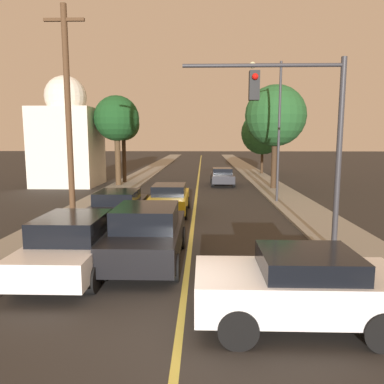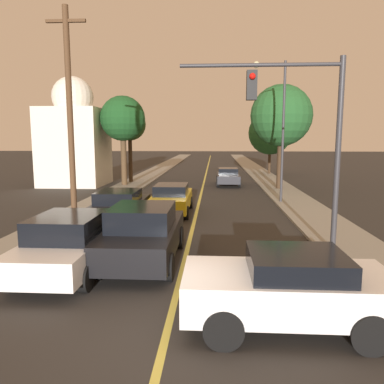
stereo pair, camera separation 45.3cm
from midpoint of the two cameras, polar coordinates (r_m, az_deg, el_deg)
name	(u,v)px [view 2 (the right image)]	position (r m, az deg, el deg)	size (l,w,h in m)	color
ground_plane	(166,334)	(7.72, -2.13, -20.88)	(200.00, 200.00, 0.00)	#2D2B28
road_surface	(207,171)	(42.88, 2.56, 3.22)	(8.77, 80.00, 0.01)	#2D2B28
sidewalk_left	(158,170)	(43.33, -4.92, 3.32)	(2.50, 80.00, 0.12)	gray
sidewalk_right	(256,171)	(43.16, 10.07, 3.21)	(2.50, 80.00, 0.12)	gray
car_near_lane_front	(144,233)	(11.42, -6.27, -6.29)	(2.12, 4.82, 1.77)	black
car_near_lane_second	(172,198)	(18.67, -2.43, -1.00)	(1.90, 4.52, 1.48)	gold
car_outer_lane_front	(71,242)	(11.16, -16.89, -7.31)	(2.06, 4.87, 1.64)	white
car_outer_lane_second	(120,207)	(16.29, -10.21, -2.31)	(1.99, 4.56, 1.55)	black
car_far_oncoming	(228,176)	(30.04, 5.93, 2.39)	(1.85, 4.31, 1.36)	black
car_crossing_right	(289,287)	(7.93, 16.16, -13.81)	(4.12, 2.03, 1.54)	white
traffic_signal_mast	(301,121)	(12.48, 17.34, 10.34)	(5.09, 0.42, 6.12)	#333338
streetlamp_right	(277,114)	(21.94, 13.35, 11.49)	(1.83, 0.36, 7.84)	#333338
utility_pole_left	(70,115)	(16.20, -17.33, 11.13)	(1.60, 0.24, 8.78)	#513823
tree_left_near	(123,119)	(29.59, -10.07, 10.88)	(3.42, 3.42, 6.83)	#4C3823
tree_left_far	(130,125)	(31.58, -9.08, 10.05)	(2.65, 2.65, 6.07)	#3D2B1C
tree_right_near	(281,116)	(27.82, 13.90, 11.20)	(4.35, 4.35, 7.38)	#3D2B1C
tree_right_far	(270,133)	(39.17, 12.16, 8.80)	(4.39, 4.39, 6.34)	#3D2B1C
domed_building_left	(74,138)	(31.30, -17.08, 7.92)	(4.69, 4.69, 8.50)	silver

